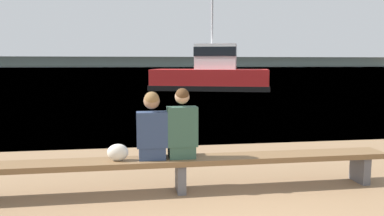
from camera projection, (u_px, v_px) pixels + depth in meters
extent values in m
plane|color=#5684A3|center=(137.00, 68.00, 126.08)|extent=(240.00, 240.00, 0.00)
cube|color=#4C4C42|center=(136.00, 62.00, 169.66)|extent=(600.00, 12.00, 4.49)
cube|color=brown|center=(180.00, 161.00, 5.36)|extent=(6.23, 0.45, 0.08)
cube|color=#515156|center=(360.00, 169.00, 5.81)|extent=(0.12, 0.38, 0.41)
cube|color=#515156|center=(181.00, 177.00, 5.39)|extent=(0.12, 0.38, 0.41)
cube|color=navy|center=(152.00, 152.00, 5.36)|extent=(0.37, 0.39, 0.18)
cube|color=navy|center=(152.00, 130.00, 5.23)|extent=(0.43, 0.22, 0.50)
sphere|color=#846047|center=(152.00, 101.00, 5.18)|extent=(0.23, 0.23, 0.23)
sphere|color=brown|center=(152.00, 99.00, 5.16)|extent=(0.21, 0.21, 0.21)
cube|color=#2D4C3D|center=(181.00, 151.00, 5.43)|extent=(0.37, 0.39, 0.18)
cube|color=#2D4C3D|center=(182.00, 127.00, 5.29)|extent=(0.43, 0.22, 0.56)
sphere|color=tan|center=(182.00, 97.00, 5.23)|extent=(0.21, 0.21, 0.21)
sphere|color=#472D19|center=(182.00, 95.00, 5.22)|extent=(0.19, 0.19, 0.19)
ellipsoid|color=beige|center=(118.00, 152.00, 5.19)|extent=(0.29, 0.17, 0.24)
cube|color=#A81919|center=(210.00, 80.00, 25.75)|extent=(8.45, 5.46, 1.40)
cube|color=black|center=(210.00, 87.00, 25.81)|extent=(8.64, 5.63, 0.34)
cube|color=silver|center=(216.00, 57.00, 25.50)|extent=(3.20, 2.69, 1.70)
cube|color=black|center=(216.00, 52.00, 25.46)|extent=(3.27, 2.77, 0.61)
cylinder|color=#B2B2B7|center=(212.00, 19.00, 25.24)|extent=(0.14, 0.14, 3.33)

